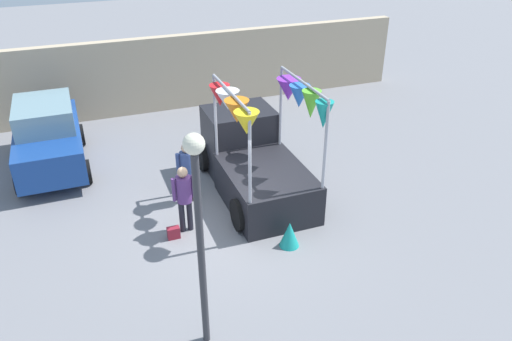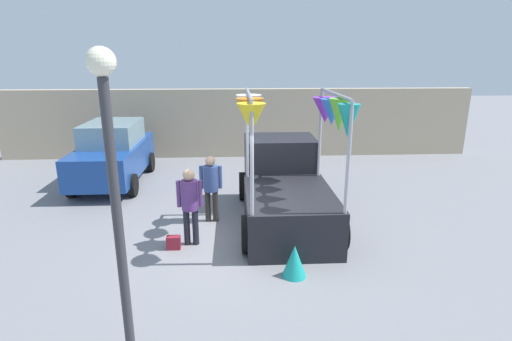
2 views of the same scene
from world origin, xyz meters
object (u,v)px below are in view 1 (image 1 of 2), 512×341
(person_customer, at_px, (184,193))
(folded_kite_bundle_teal, at_px, (290,234))
(person_vendor, at_px, (187,167))
(street_lamp, at_px, (199,217))
(vendor_truck, at_px, (252,155))
(handbag, at_px, (174,233))
(parked_car, at_px, (48,136))

(person_customer, height_order, folded_kite_bundle_teal, person_customer)
(person_vendor, xyz_separation_m, folded_kite_bundle_teal, (1.61, -2.58, -0.66))
(person_customer, relative_size, street_lamp, 0.42)
(vendor_truck, relative_size, handbag, 14.73)
(person_customer, relative_size, person_vendor, 1.03)
(vendor_truck, distance_m, street_lamp, 5.51)
(person_customer, bearing_deg, parked_car, 122.46)
(parked_car, relative_size, handbag, 14.29)
(vendor_truck, bearing_deg, parked_car, 147.82)
(parked_car, height_order, person_customer, parked_car)
(folded_kite_bundle_teal, bearing_deg, parked_car, 129.58)
(street_lamp, xyz_separation_m, folded_kite_bundle_teal, (2.43, 1.92, -2.27))
(parked_car, xyz_separation_m, person_customer, (2.79, -4.39, 0.05))
(person_vendor, xyz_separation_m, street_lamp, (-0.83, -4.50, 1.61))
(handbag, height_order, folded_kite_bundle_teal, folded_kite_bundle_teal)
(street_lamp, bearing_deg, handbag, 87.95)
(vendor_truck, relative_size, folded_kite_bundle_teal, 6.87)
(person_customer, bearing_deg, vendor_truck, 31.77)
(parked_car, distance_m, street_lamp, 8.19)
(vendor_truck, height_order, parked_car, vendor_truck)
(street_lamp, bearing_deg, parked_car, 106.87)
(parked_car, bearing_deg, person_customer, -57.54)
(person_vendor, distance_m, folded_kite_bundle_teal, 3.11)
(parked_car, distance_m, person_customer, 5.20)
(street_lamp, height_order, folded_kite_bundle_teal, street_lamp)
(vendor_truck, xyz_separation_m, folded_kite_bundle_teal, (-0.13, -2.68, -0.64))
(handbag, distance_m, folded_kite_bundle_teal, 2.61)
(handbag, xyz_separation_m, street_lamp, (-0.11, -3.09, 2.43))
(parked_car, height_order, street_lamp, street_lamp)
(person_customer, distance_m, folded_kite_bundle_teal, 2.50)
(vendor_truck, bearing_deg, handbag, -148.51)
(handbag, relative_size, folded_kite_bundle_teal, 0.47)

